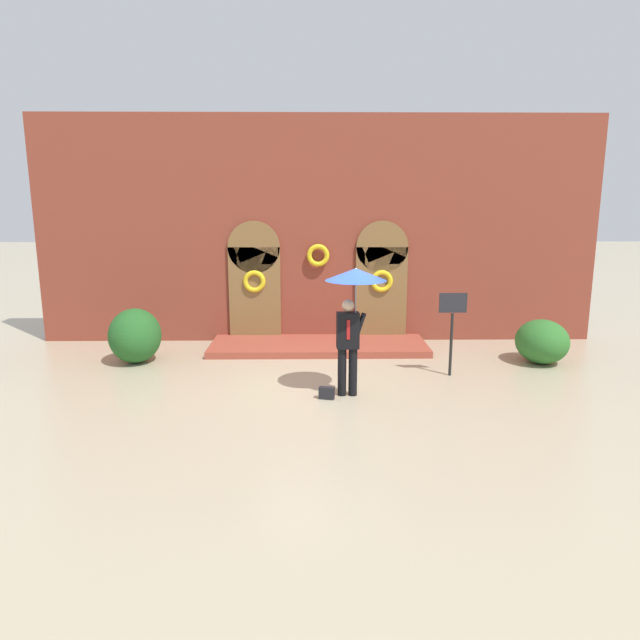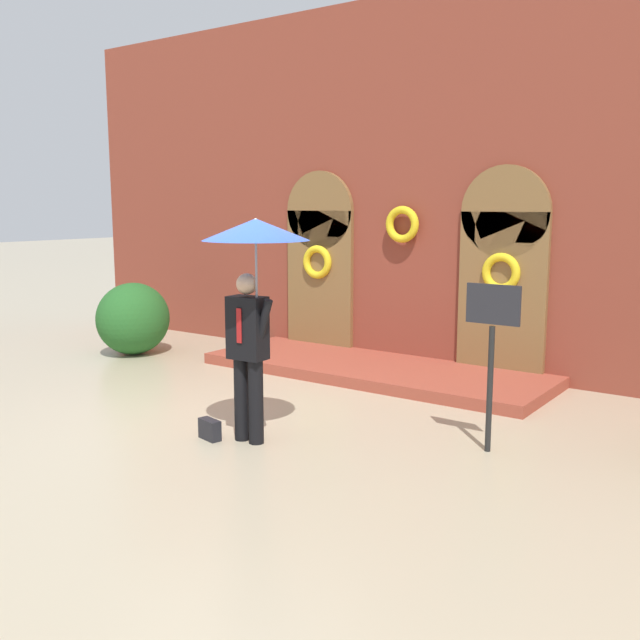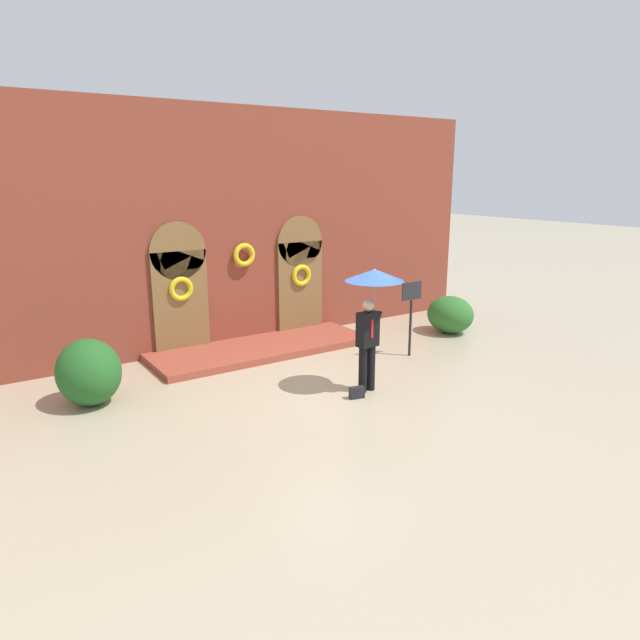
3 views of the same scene
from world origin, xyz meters
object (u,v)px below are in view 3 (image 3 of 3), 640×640
at_px(shrub_left, 89,372).
at_px(person_with_umbrella, 373,293).
at_px(handbag, 357,393).
at_px(shrub_right, 450,314).
at_px(sign_post, 411,306).

bearing_deg(shrub_left, person_with_umbrella, -26.03).
distance_m(handbag, shrub_right, 5.35).
bearing_deg(person_with_umbrella, handbag, -157.60).
bearing_deg(person_with_umbrella, sign_post, 29.64).
distance_m(shrub_left, shrub_right, 9.01).
height_order(sign_post, shrub_left, sign_post).
distance_m(handbag, shrub_left, 4.89).
relative_size(person_with_umbrella, sign_post, 1.37).
height_order(handbag, shrub_right, shrub_right).
relative_size(person_with_umbrella, shrub_left, 1.86).
bearing_deg(shrub_left, sign_post, -9.15).
bearing_deg(shrub_right, person_with_umbrella, -154.25).
xyz_separation_m(sign_post, shrub_right, (2.24, 0.90, -0.68)).
bearing_deg(handbag, shrub_left, 162.42).
relative_size(person_with_umbrella, handbag, 8.44).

